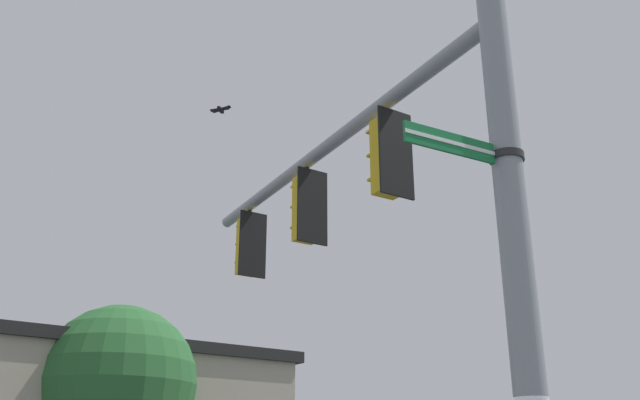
# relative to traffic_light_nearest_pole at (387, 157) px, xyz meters

# --- Properties ---
(signal_pole) EXTENTS (0.32, 0.32, 7.09)m
(signal_pole) POSITION_rel_traffic_light_nearest_pole_xyz_m (-0.15, -2.14, -2.20)
(signal_pole) COLOR gray
(signal_pole) RESTS_ON ground
(mast_arm) EXTENTS (0.76, 7.78, 0.20)m
(mast_arm) POSITION_rel_traffic_light_nearest_pole_xyz_m (0.13, 1.74, 0.80)
(mast_arm) COLOR gray
(traffic_light_nearest_pole) EXTENTS (0.54, 0.49, 1.31)m
(traffic_light_nearest_pole) POSITION_rel_traffic_light_nearest_pole_xyz_m (0.00, 0.00, 0.00)
(traffic_light_nearest_pole) COLOR black
(traffic_light_mid_inner) EXTENTS (0.54, 0.49, 1.31)m
(traffic_light_mid_inner) POSITION_rel_traffic_light_nearest_pole_xyz_m (0.16, 2.26, 0.00)
(traffic_light_mid_inner) COLOR black
(traffic_light_mid_outer) EXTENTS (0.54, 0.49, 1.31)m
(traffic_light_mid_outer) POSITION_rel_traffic_light_nearest_pole_xyz_m (0.32, 4.52, 0.00)
(traffic_light_mid_outer) COLOR black
(street_name_sign) EXTENTS (1.46, 0.36, 0.22)m
(street_name_sign) POSITION_rel_traffic_light_nearest_pole_xyz_m (-0.46, -2.12, -0.86)
(street_name_sign) COLOR #147238
(bird_flying) EXTENTS (0.34, 0.34, 0.10)m
(bird_flying) POSITION_rel_traffic_light_nearest_pole_xyz_m (-0.48, 4.27, 2.47)
(bird_flying) COLOR black
(tree_by_storefront) EXTENTS (3.78, 3.78, 5.73)m
(tree_by_storefront) POSITION_rel_traffic_light_nearest_pole_xyz_m (0.10, 10.60, -1.92)
(tree_by_storefront) COLOR #4C3823
(tree_by_storefront) RESTS_ON ground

